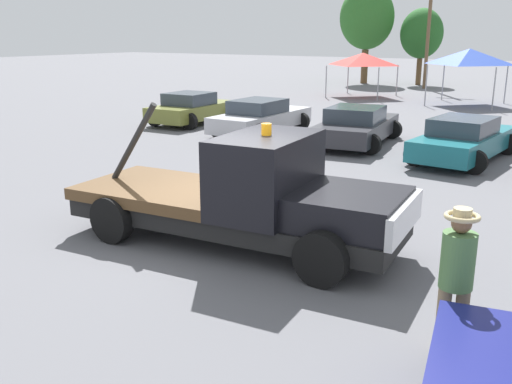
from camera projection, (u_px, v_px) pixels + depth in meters
ground_plane at (233, 242)px, 10.66m from camera, size 160.00×160.00×0.00m
tow_truck at (251, 198)px, 10.25m from camera, size 6.44×2.69×2.51m
person_near_truck at (457, 270)px, 6.70m from camera, size 0.41×0.41×1.85m
parked_car_olive at (192, 109)px, 24.47m from camera, size 2.61×4.35×1.34m
parked_car_silver at (261, 117)px, 21.97m from camera, size 2.42×4.89×1.34m
parked_car_charcoal at (356, 126)px, 19.86m from camera, size 2.91×4.96×1.34m
parked_car_teal at (464, 139)px, 17.35m from camera, size 2.70×5.04×1.34m
canopy_tent_red at (363, 59)px, 34.50m from camera, size 3.36×3.36×2.63m
canopy_tent_blue at (469, 57)px, 30.44m from camera, size 3.49×3.49×2.98m
tree_left at (422, 34)px, 42.06m from camera, size 3.11×3.11×5.56m
tree_center at (367, 18)px, 43.11m from camera, size 4.08×4.08×7.29m
utility_pole at (429, 21)px, 38.97m from camera, size 2.20×0.24×8.58m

